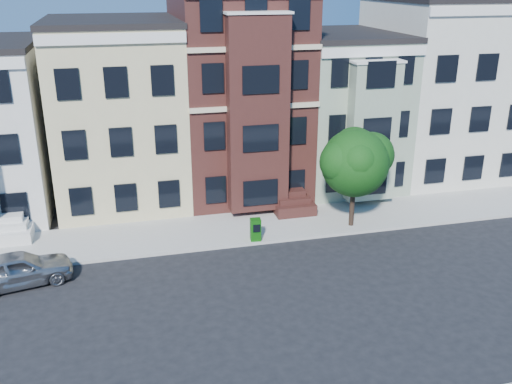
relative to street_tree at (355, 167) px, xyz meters
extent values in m
plane|color=black|center=(-4.38, -6.86, -3.33)|extent=(120.00, 120.00, 0.00)
cube|color=#9E9B93|center=(-4.38, 1.14, -3.26)|extent=(60.00, 4.00, 0.15)
cube|color=#CBBE8C|center=(-11.38, 7.64, 1.67)|extent=(7.00, 9.00, 10.00)
cube|color=#3A1A16|center=(-4.38, 7.64, 2.67)|extent=(7.00, 9.00, 12.00)
cube|color=gray|center=(2.12, 7.64, 1.17)|extent=(6.00, 9.00, 9.00)
cube|color=beige|center=(9.12, 7.64, 2.17)|extent=(8.00, 9.00, 11.00)
imported|color=gray|center=(-16.13, -2.14, -2.57)|extent=(4.74, 2.69, 1.52)
cube|color=#11590E|center=(-5.32, -0.56, -2.62)|extent=(0.54, 0.49, 1.12)
camera|label=1|loc=(-11.47, -25.40, 9.07)|focal=40.00mm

